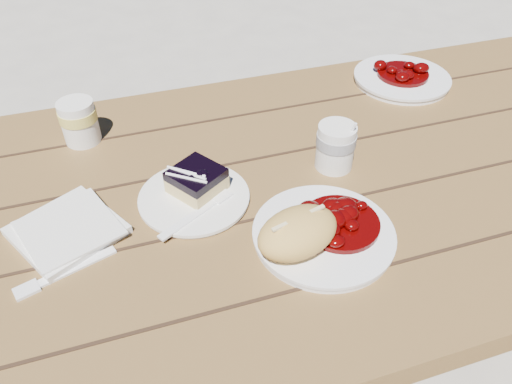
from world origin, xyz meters
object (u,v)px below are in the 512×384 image
object	(u,v)px
main_plate	(323,235)
second_plate	(402,79)
bread_roll	(298,233)
second_cup	(79,122)
dessert_plate	(194,198)
blueberry_cake	(197,180)
coffee_cup	(335,147)
picnic_table	(294,238)

from	to	relation	value
main_plate	second_plate	distance (m)	0.58
main_plate	bread_roll	distance (m)	0.07
main_plate	second_cup	distance (m)	0.54
dessert_plate	second_cup	size ratio (longest dim) A/B	2.13
main_plate	dessert_plate	world-z (taller)	main_plate
blueberry_cake	coffee_cup	size ratio (longest dim) A/B	1.26
dessert_plate	coffee_cup	distance (m)	0.28
coffee_cup	second_plate	xyz separation A→B (m)	(0.29, 0.25, -0.04)
picnic_table	coffee_cup	xyz separation A→B (m)	(0.08, 0.01, 0.21)
picnic_table	main_plate	world-z (taller)	main_plate
second_cup	dessert_plate	bearing A→B (deg)	-55.33
bread_roll	second_plate	bearing A→B (deg)	44.72
blueberry_cake	main_plate	bearing A→B (deg)	-78.44
second_plate	second_cup	xyz separation A→B (m)	(-0.74, -0.02, 0.04)
picnic_table	coffee_cup	world-z (taller)	coffee_cup
blueberry_cake	second_plate	xyz separation A→B (m)	(0.56, 0.25, -0.02)
picnic_table	second_plate	bearing A→B (deg)	35.51
coffee_cup	second_cup	world-z (taller)	same
second_cup	second_plate	bearing A→B (deg)	1.23
bread_roll	blueberry_cake	distance (m)	0.22
main_plate	second_cup	world-z (taller)	second_cup
coffee_cup	main_plate	bearing A→B (deg)	-119.42
main_plate	bread_roll	world-z (taller)	bread_roll
second_plate	second_cup	world-z (taller)	second_cup
second_plate	bread_roll	bearing A→B (deg)	-135.28
blueberry_cake	second_cup	size ratio (longest dim) A/B	1.26
bread_roll	dessert_plate	xyz separation A→B (m)	(-0.12, 0.18, -0.05)
blueberry_cake	second_cup	distance (m)	0.30
bread_roll	blueberry_cake	world-z (taller)	bread_roll
dessert_plate	blueberry_cake	world-z (taller)	blueberry_cake
blueberry_cake	coffee_cup	xyz separation A→B (m)	(0.26, 0.00, 0.01)
picnic_table	second_cup	xyz separation A→B (m)	(-0.37, 0.25, 0.21)
coffee_cup	bread_roll	bearing A→B (deg)	-128.38
dessert_plate	second_plate	xyz separation A→B (m)	(0.57, 0.27, 0.00)
picnic_table	main_plate	size ratio (longest dim) A/B	8.95
bread_roll	dessert_plate	distance (m)	0.22
bread_roll	second_plate	xyz separation A→B (m)	(0.45, 0.44, -0.04)
picnic_table	blueberry_cake	world-z (taller)	blueberry_cake
main_plate	second_plate	world-z (taller)	same
picnic_table	dessert_plate	bearing A→B (deg)	-179.54
bread_roll	coffee_cup	xyz separation A→B (m)	(0.15, 0.19, -0.01)
bread_roll	blueberry_cake	bearing A→B (deg)	120.71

